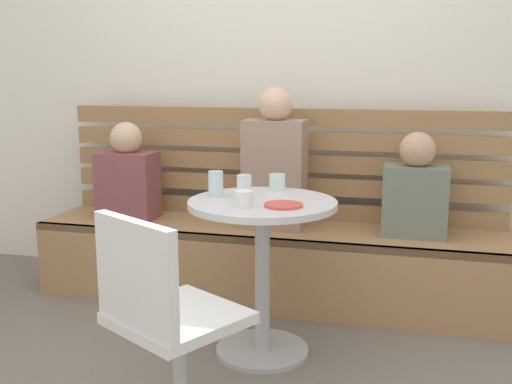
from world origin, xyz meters
The scene contains 13 objects.
back_wall centered at (0.00, 1.64, 1.45)m, with size 5.20×0.10×2.90m, color white.
booth_bench centered at (0.00, 1.20, 0.22)m, with size 2.70×0.52×0.44m.
booth_backrest centered at (0.00, 1.44, 0.78)m, with size 2.65×0.04×0.66m.
cafe_table centered at (0.13, 0.52, 0.52)m, with size 0.68×0.68×0.74m.
white_chair centered at (-0.01, -0.28, 0.46)m, with size 0.55×0.55×0.85m.
person_adult centered at (0.03, 1.20, 0.80)m, with size 0.34×0.22×0.79m.
person_child_left centered at (0.81, 1.22, 0.68)m, with size 0.34×0.22×0.56m.
person_child_middle centered at (-0.87, 1.19, 0.70)m, with size 0.34×0.22×0.58m.
cup_glass_tall centered at (-0.10, 0.56, 0.80)m, with size 0.07×0.07×0.12m, color silver.
cup_ceramic_white centered at (0.09, 0.38, 0.78)m, with size 0.08×0.08×0.07m, color white.
cup_glass_short centered at (0.14, 0.78, 0.78)m, with size 0.08×0.08×0.08m, color silver.
cup_water_clear centered at (0.04, 0.55, 0.80)m, with size 0.07×0.07×0.11m, color white.
plate_small centered at (0.25, 0.43, 0.75)m, with size 0.17×0.17×0.01m, color #DB4C42.
Camera 1 is at (0.77, -2.06, 1.30)m, focal length 42.20 mm.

